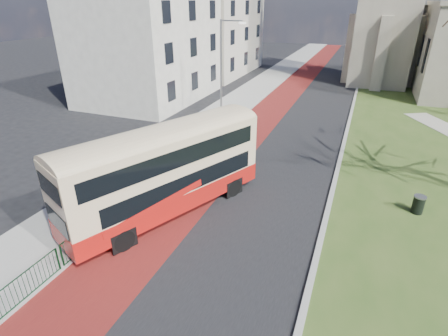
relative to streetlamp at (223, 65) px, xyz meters
The scene contains 12 objects.
ground 19.08m from the streetlamp, 76.42° to the right, with size 160.00×160.00×0.00m, color black.
road_carriageway 7.70m from the streetlamp, 18.88° to the left, with size 9.00×120.00×0.01m, color black.
bus_lane 5.91m from the streetlamp, 32.43° to the left, with size 3.40×120.00×0.01m, color #591414.
pavement_west 5.00m from the streetlamp, 108.07° to the left, with size 4.00×120.00×0.12m, color gray.
kerb_west 5.13m from the streetlamp, 56.03° to the left, with size 0.25×120.00×0.13m, color #999993.
kerb_east 12.07m from the streetlamp, 20.95° to the left, with size 0.25×80.00×0.13m, color #999993.
pedestrian_railing 14.64m from the streetlamp, 84.30° to the right, with size 0.07×24.00×1.12m.
street_block_near 10.62m from the streetlamp, 157.49° to the left, with size 10.30×14.30×13.00m.
street_block_far 22.24m from the streetlamp, 115.76° to the left, with size 10.30×16.30×11.50m.
streetlamp is the anchor object (origin of this frame).
bus 15.45m from the streetlamp, 78.04° to the right, with size 6.29×10.22×4.24m.
litter_bin 18.40m from the streetlamp, 36.06° to the right, with size 0.72×0.72×0.92m.
Camera 1 is at (6.76, -9.53, 9.44)m, focal length 28.00 mm.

